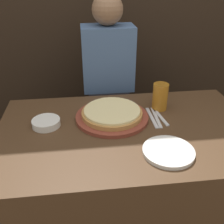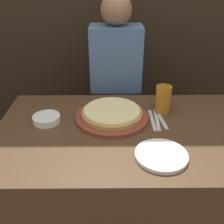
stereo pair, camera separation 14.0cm
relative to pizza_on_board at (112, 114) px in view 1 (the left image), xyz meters
The scene contains 9 objects.
dining_table 0.42m from the pizza_on_board, 56.67° to the right, with size 1.34×0.81×0.76m.
pizza_on_board is the anchor object (origin of this frame).
beer_glass 0.30m from the pizza_on_board, 15.58° to the left, with size 0.09×0.09×0.15m.
dinner_plate 0.39m from the pizza_on_board, 57.54° to the right, with size 0.23×0.23×0.02m.
side_bowl 0.35m from the pizza_on_board, behind, with size 0.14×0.14×0.04m.
fork 0.22m from the pizza_on_board, ahead, with size 0.02×0.22×0.00m.
dinner_knife 0.24m from the pizza_on_board, ahead, with size 0.03×0.22×0.00m.
spoon 0.27m from the pizza_on_board, ahead, with size 0.04×0.19×0.00m.
diner_person 0.48m from the pizza_on_board, 86.39° to the left, with size 0.34×0.20×1.35m.
Camera 1 is at (-0.22, -1.11, 1.48)m, focal length 42.00 mm.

